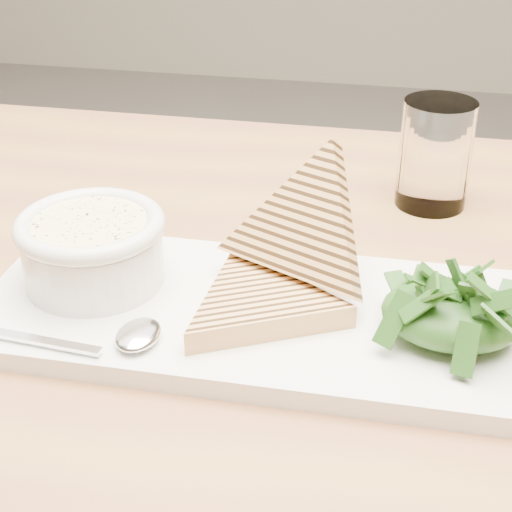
% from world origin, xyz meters
% --- Properties ---
extents(table_top, '(1.24, 0.83, 0.04)m').
position_xyz_m(table_top, '(0.08, -0.08, 0.76)').
color(table_top, olive).
rests_on(table_top, ground).
extents(table_leg_bl, '(0.06, 0.06, 0.74)m').
position_xyz_m(table_leg_bl, '(-0.49, 0.28, 0.37)').
color(table_leg_bl, olive).
rests_on(table_leg_bl, ground).
extents(platter, '(0.42, 0.19, 0.02)m').
position_xyz_m(platter, '(-0.07, -0.11, 0.79)').
color(platter, white).
rests_on(platter, table_top).
extents(soup_bowl, '(0.11, 0.11, 0.04)m').
position_xyz_m(soup_bowl, '(-0.20, -0.10, 0.82)').
color(soup_bowl, white).
rests_on(soup_bowl, platter).
extents(soup, '(0.09, 0.09, 0.01)m').
position_xyz_m(soup, '(-0.20, -0.10, 0.84)').
color(soup, beige).
rests_on(soup, soup_bowl).
extents(bowl_rim, '(0.12, 0.12, 0.01)m').
position_xyz_m(bowl_rim, '(-0.20, -0.10, 0.84)').
color(bowl_rim, white).
rests_on(bowl_rim, soup_bowl).
extents(sandwich_flat, '(0.20, 0.20, 0.02)m').
position_xyz_m(sandwich_flat, '(-0.06, -0.12, 0.80)').
color(sandwich_flat, tan).
rests_on(sandwich_flat, platter).
extents(sandwich_lean, '(0.20, 0.20, 0.17)m').
position_xyz_m(sandwich_lean, '(-0.04, -0.07, 0.84)').
color(sandwich_lean, tan).
rests_on(sandwich_lean, sandwich_flat).
extents(salad_base, '(0.10, 0.08, 0.04)m').
position_xyz_m(salad_base, '(0.08, -0.13, 0.81)').
color(salad_base, black).
rests_on(salad_base, platter).
extents(arugula_pile, '(0.11, 0.10, 0.05)m').
position_xyz_m(arugula_pile, '(0.08, -0.13, 0.82)').
color(arugula_pile, '#336823').
rests_on(arugula_pile, platter).
extents(spoon_bowl, '(0.04, 0.05, 0.01)m').
position_xyz_m(spoon_bowl, '(-0.14, -0.18, 0.80)').
color(spoon_bowl, silver).
rests_on(spoon_bowl, platter).
extents(spoon_handle, '(0.11, 0.02, 0.00)m').
position_xyz_m(spoon_handle, '(-0.21, -0.19, 0.80)').
color(spoon_handle, silver).
rests_on(spoon_handle, platter).
extents(glass_near, '(0.07, 0.07, 0.11)m').
position_xyz_m(glass_near, '(0.06, 0.13, 0.83)').
color(glass_near, white).
rests_on(glass_near, table_top).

